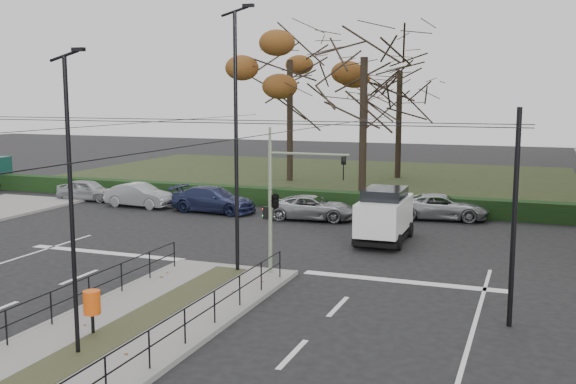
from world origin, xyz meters
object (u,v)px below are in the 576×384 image
Objects in this scene: litter_bin at (92,303)px; bare_tree_center at (400,79)px; streetlamp_median_near at (72,203)px; parked_car_fifth at (442,207)px; parked_car_fourth at (313,208)px; rust_tree at (290,60)px; bare_tree_near at (364,68)px; parked_car_second at (139,195)px; white_van at (384,214)px; parked_car_first at (88,190)px; parked_car_third at (213,200)px; traffic_light at (277,198)px; streetlamp_median_far at (237,139)px.

bare_tree_center reaches higher than litter_bin.
streetlamp_median_near reaches higher than parked_car_fifth.
rust_tree reaches higher than parked_car_fourth.
bare_tree_near reaches higher than streetlamp_median_near.
streetlamp_median_near is 19.54m from parked_car_fourth.
streetlamp_median_near is 0.65× the size of bare_tree_near.
white_van reaches higher than parked_car_second.
parked_car_fourth is 0.40× the size of bare_tree_near.
parked_car_first is 0.79× the size of parked_car_third.
white_van is (4.12, 15.39, -2.60)m from streetlamp_median_near.
parked_car_third is 15.69m from rust_tree.
streetlamp_median_near reaches higher than parked_car_second.
streetlamp_median_near is 1.94× the size of parked_car_first.
streetlamp_median_near is at bearing -102.15° from traffic_light.
streetlamp_median_near is at bearing -146.96° from parked_car_second.
streetlamp_median_far is 2.00× the size of parked_car_fifth.
parked_car_first reaches higher than parked_car_fourth.
rust_tree is at bearing 133.44° from bare_tree_near.
bare_tree_near reaches higher than bare_tree_center.
traffic_light is 11.18m from parked_car_fourth.
traffic_light is 0.50× the size of streetlamp_median_far.
parked_car_second reaches higher than litter_bin.
streetlamp_median_near is 1.58× the size of parked_car_fifth.
parked_car_fifth is at bearing 75.28° from white_van.
bare_tree_center is 2.30× the size of parked_car_fifth.
parked_car_second is at bearing -106.12° from parked_car_first.
traffic_light reaches higher than white_van.
parked_car_fourth is at bearing -65.28° from rust_tree.
bare_tree_center reaches higher than parked_car_third.
bare_tree_center is (0.83, 36.07, 6.50)m from litter_bin.
streetlamp_median_far is 25.84m from rust_tree.
parked_car_third is (8.88, -0.98, 0.05)m from parked_car_first.
parked_car_first is 4.29m from parked_car_second.
traffic_light reaches higher than parked_car_third.
streetlamp_median_far is 2.46× the size of parked_car_first.
parked_car_fifth is (16.57, 2.14, -0.03)m from parked_car_second.
parked_car_fifth is at bearing 73.00° from litter_bin.
streetlamp_median_near is 8.43m from streetlamp_median_far.
litter_bin is 18.05m from parked_car_fourth.
streetlamp_median_far is at bearing 82.92° from litter_bin.
streetlamp_median_near is at bearing -91.54° from bare_tree_near.
bare_tree_center is at bearing -8.78° from parked_car_fourth.
traffic_light is at bearing 156.82° from parked_car_fifth.
streetlamp_median_near is 37.47m from bare_tree_center.
litter_bin is 0.10× the size of rust_tree.
white_van is (14.93, -4.10, 0.55)m from parked_car_second.
streetlamp_median_far is at bearing -117.83° from white_van.
streetlamp_median_far is 11.72m from parked_car_fourth.
parked_car_fourth is 0.42× the size of bare_tree_center.
bare_tree_near reaches higher than parked_car_first.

